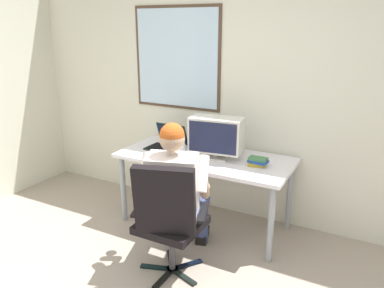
{
  "coord_description": "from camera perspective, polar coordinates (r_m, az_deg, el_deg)",
  "views": [
    {
      "loc": [
        1.31,
        -1.52,
        1.91
      ],
      "look_at": [
        -0.11,
        1.14,
        0.97
      ],
      "focal_mm": 35.57,
      "sensor_mm": 36.0,
      "label": 1
    }
  ],
  "objects": [
    {
      "name": "desk_speaker",
      "position": [
        3.81,
        0.25,
        0.68
      ],
      "size": [
        0.09,
        0.09,
        0.18
      ],
      "color": "black",
      "rests_on": "desk"
    },
    {
      "name": "wall_rear",
      "position": [
        3.79,
        7.15,
        8.08
      ],
      "size": [
        5.1,
        0.08,
        2.59
      ],
      "color": "silver",
      "rests_on": "ground"
    },
    {
      "name": "book_stack",
      "position": [
        3.4,
        9.79,
        -2.63
      ],
      "size": [
        0.19,
        0.15,
        0.08
      ],
      "color": "olive",
      "rests_on": "desk"
    },
    {
      "name": "office_chair",
      "position": [
        2.89,
        -3.6,
        -10.69
      ],
      "size": [
        0.63,
        0.57,
        0.99
      ],
      "color": "black",
      "rests_on": "ground"
    },
    {
      "name": "laptop",
      "position": [
        3.85,
        -3.67,
        0.36
      ],
      "size": [
        0.35,
        0.33,
        0.23
      ],
      "color": "black",
      "rests_on": "desk"
    },
    {
      "name": "desk",
      "position": [
        3.64,
        1.94,
        -2.94
      ],
      "size": [
        1.65,
        0.75,
        0.72
      ],
      "color": "#8E949A",
      "rests_on": "ground"
    },
    {
      "name": "crt_monitor",
      "position": [
        3.49,
        3.65,
        1.34
      ],
      "size": [
        0.5,
        0.29,
        0.39
      ],
      "color": "beige",
      "rests_on": "desk"
    },
    {
      "name": "person_seated",
      "position": [
        3.08,
        -2.34,
        -7.05
      ],
      "size": [
        0.66,
        0.83,
        1.23
      ],
      "color": "#3A4675",
      "rests_on": "ground"
    },
    {
      "name": "wine_glass",
      "position": [
        3.47,
        -1.66,
        -0.76
      ],
      "size": [
        0.08,
        0.08,
        0.15
      ],
      "color": "silver",
      "rests_on": "desk"
    }
  ]
}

